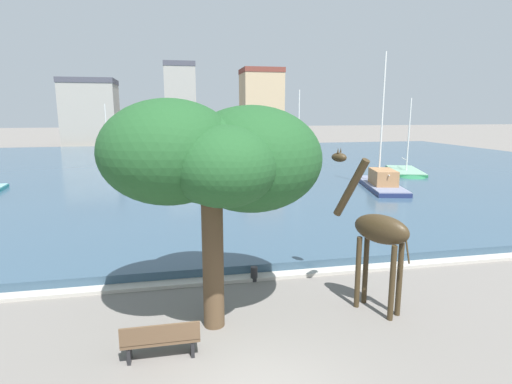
% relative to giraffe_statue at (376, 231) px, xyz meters
% --- Properties ---
extents(harbor_water, '(85.05, 53.30, 0.41)m').
position_rel_giraffe_statue_xyz_m(harbor_water, '(-4.08, 29.74, -2.16)').
color(harbor_water, '#334C60').
rests_on(harbor_water, ground).
extents(quay_edge_coping, '(85.05, 0.50, 0.12)m').
position_rel_giraffe_statue_xyz_m(quay_edge_coping, '(-4.08, 2.84, -2.30)').
color(quay_edge_coping, '#ADA89E').
rests_on(quay_edge_coping, ground).
extents(giraffe_statue, '(1.74, 2.42, 4.63)m').
position_rel_giraffe_statue_xyz_m(giraffe_statue, '(0.00, 0.00, 0.00)').
color(giraffe_statue, '#382B19').
rests_on(giraffe_statue, ground).
extents(sailboat_grey, '(2.03, 6.25, 6.59)m').
position_rel_giraffe_statue_xyz_m(sailboat_grey, '(-13.49, 44.93, -1.80)').
color(sailboat_grey, '#939399').
rests_on(sailboat_grey, ground).
extents(sailboat_yellow, '(2.83, 7.38, 7.71)m').
position_rel_giraffe_statue_xyz_m(sailboat_yellow, '(6.78, 28.97, -1.75)').
color(sailboat_yellow, gold).
rests_on(sailboat_yellow, ground).
extents(sailboat_green, '(4.37, 7.08, 6.75)m').
position_rel_giraffe_statue_xyz_m(sailboat_green, '(14.19, 21.52, -2.01)').
color(sailboat_green, '#236B42').
rests_on(sailboat_green, ground).
extents(sailboat_navy, '(3.82, 8.46, 9.62)m').
position_rel_giraffe_statue_xyz_m(sailboat_navy, '(8.80, 16.27, -1.78)').
color(sailboat_navy, navy).
rests_on(sailboat_navy, ground).
extents(shade_tree, '(5.64, 4.61, 5.99)m').
position_rel_giraffe_statue_xyz_m(shade_tree, '(-4.49, 0.16, 2.15)').
color(shade_tree, brown).
rests_on(shade_tree, ground).
extents(mooring_bollard, '(0.24, 0.24, 0.50)m').
position_rel_giraffe_statue_xyz_m(mooring_bollard, '(-2.98, 2.69, -2.11)').
color(mooring_bollard, '#232326').
rests_on(mooring_bollard, ground).
extents(park_bench, '(1.80, 0.44, 0.92)m').
position_rel_giraffe_statue_xyz_m(park_bench, '(-5.98, -1.29, -1.87)').
color(park_bench, brown).
rests_on(park_bench, ground).
extents(townhouse_wide_warehouse, '(8.32, 8.14, 10.72)m').
position_rel_giraffe_statue_xyz_m(townhouse_wide_warehouse, '(-18.12, 61.72, 3.01)').
color(townhouse_wide_warehouse, gray).
rests_on(townhouse_wide_warehouse, ground).
extents(townhouse_end_terrace, '(5.11, 5.80, 13.55)m').
position_rel_giraffe_statue_xyz_m(townhouse_end_terrace, '(-3.82, 61.45, 4.43)').
color(townhouse_end_terrace, gray).
rests_on(townhouse_end_terrace, ground).
extents(townhouse_corner_house, '(6.59, 6.43, 12.56)m').
position_rel_giraffe_statue_xyz_m(townhouse_corner_house, '(9.45, 58.52, 3.93)').
color(townhouse_corner_house, tan).
rests_on(townhouse_corner_house, ground).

